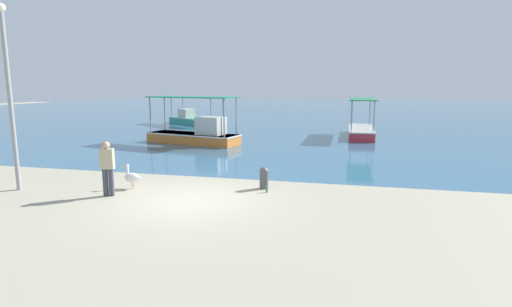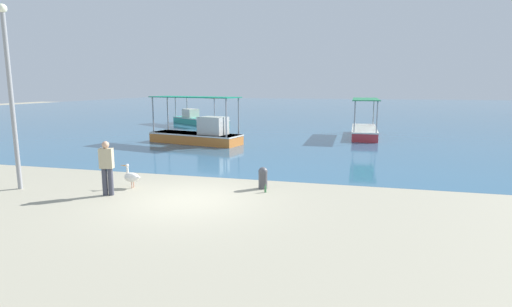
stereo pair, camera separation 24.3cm
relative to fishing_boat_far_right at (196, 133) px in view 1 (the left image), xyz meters
The scene contains 10 objects.
ground 11.77m from the fishing_boat_far_right, 69.19° to the right, with size 120.00×120.00×0.00m, color #9D9781.
harbor_water 37.25m from the fishing_boat_far_right, 83.56° to the left, with size 110.00×90.00×0.00m, color #325F81.
fishing_boat_far_right is the anchor object (origin of this frame).
fishing_boat_near_right 10.97m from the fishing_boat_far_right, 31.11° to the left, with size 1.65×5.87×2.49m.
fishing_boat_far_left 11.77m from the fishing_boat_far_right, 112.47° to the left, with size 6.33×4.99×2.37m.
pelican 10.26m from the fishing_boat_far_right, 80.04° to the right, with size 0.81×0.34×0.80m.
lamp_post 11.56m from the fishing_boat_far_right, 98.84° to the right, with size 0.28×0.28×5.82m.
mooring_bollard 10.91m from the fishing_boat_far_right, 56.56° to the right, with size 0.31×0.31×0.72m.
fisherman_standing 11.19m from the fishing_boat_far_right, 82.01° to the right, with size 0.44×0.32×1.69m.
glass_bottle 11.41m from the fishing_boat_far_right, 57.03° to the right, with size 0.07×0.07×0.27m.
Camera 1 is at (4.55, -10.62, 3.36)m, focal length 28.00 mm.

